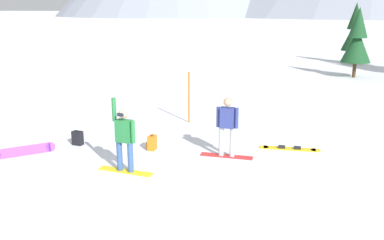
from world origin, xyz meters
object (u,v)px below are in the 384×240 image
snowboarder_midground (227,126)px  loose_snowboard_far_spare (289,148)px  trail_marker_pole (189,97)px  backpack_black (78,138)px  snowboarder_foreground (124,138)px  backpack_orange (152,143)px  pine_tree_broad (357,39)px  loose_snowboard_near_right (24,151)px  pine_tree_leaning (355,31)px

snowboarder_midground → loose_snowboard_far_spare: size_ratio=0.93×
trail_marker_pole → backpack_black: bearing=-120.0°
snowboarder_foreground → backpack_black: bearing=150.7°
backpack_orange → pine_tree_broad: pine_tree_broad is taller
backpack_black → pine_tree_broad: (7.59, 17.33, 2.08)m
loose_snowboard_far_spare → backpack_orange: bearing=-157.3°
pine_tree_broad → trail_marker_pole: bearing=-111.7°
snowboarder_foreground → backpack_black: snowboarder_foreground is taller
loose_snowboard_far_spare → trail_marker_pole: trail_marker_pole is taller
backpack_orange → loose_snowboard_near_right: bearing=-150.6°
loose_snowboard_far_spare → snowboarder_foreground: bearing=-136.8°
loose_snowboard_near_right → backpack_black: bearing=58.2°
loose_snowboard_near_right → pine_tree_leaning: size_ratio=0.32×
snowboarder_foreground → trail_marker_pole: (-0.34, 5.22, 0.03)m
loose_snowboard_near_right → loose_snowboard_far_spare: bearing=25.8°
snowboarder_midground → pine_tree_broad: pine_tree_broad is taller
snowboarder_midground → loose_snowboard_near_right: snowboarder_midground is taller
loose_snowboard_near_right → loose_snowboard_far_spare: 7.88m
loose_snowboard_far_spare → pine_tree_leaning: pine_tree_leaning is taller
loose_snowboard_near_right → backpack_black: 1.65m
backpack_black → backpack_orange: size_ratio=1.00×
snowboarder_midground → backpack_orange: (-2.27, -0.27, -0.70)m
backpack_orange → pine_tree_leaning: (4.86, 23.79, 2.26)m
snowboarder_foreground → backpack_orange: 1.98m
snowboarder_midground → snowboarder_foreground: bearing=-134.9°
loose_snowboard_far_spare → trail_marker_pole: bearing=156.3°
snowboarder_foreground → trail_marker_pole: snowboarder_foreground is taller
pine_tree_leaning → backpack_black: bearing=-106.6°
backpack_black → backpack_orange: (2.37, 0.42, 0.00)m
backpack_orange → pine_tree_leaning: pine_tree_leaning is taller
backpack_black → loose_snowboard_near_right: bearing=-121.8°
loose_snowboard_near_right → trail_marker_pole: 6.09m
snowboarder_foreground → backpack_orange: size_ratio=4.14×
snowboarder_midground → trail_marker_pole: 3.96m
loose_snowboard_near_right → trail_marker_pole: size_ratio=0.77×
trail_marker_pole → pine_tree_leaning: pine_tree_leaning is taller
loose_snowboard_near_right → backpack_black: size_ratio=3.08×
loose_snowboard_near_right → trail_marker_pole: trail_marker_pole is taller
backpack_orange → pine_tree_broad: 17.82m
pine_tree_leaning → loose_snowboard_near_right: bearing=-107.6°
trail_marker_pole → pine_tree_leaning: size_ratio=0.42×
snowboarder_foreground → pine_tree_leaning: bearing=79.6°
loose_snowboard_far_spare → loose_snowboard_near_right: bearing=-154.2°
backpack_orange → trail_marker_pole: trail_marker_pole is taller
snowboarder_foreground → loose_snowboard_far_spare: snowboarder_foreground is taller
backpack_black → pine_tree_leaning: size_ratio=0.10×
snowboarder_midground → pine_tree_leaning: pine_tree_leaning is taller
loose_snowboard_near_right → backpack_orange: bearing=29.4°
backpack_black → trail_marker_pole: 4.45m
snowboarder_foreground → backpack_black: size_ratio=4.14×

